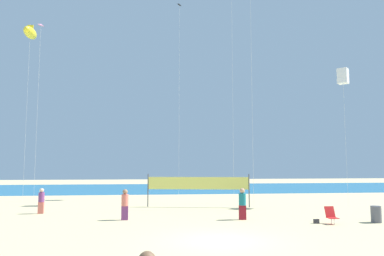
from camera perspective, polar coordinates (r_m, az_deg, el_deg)
name	(u,v)px	position (r m, az deg, el deg)	size (l,w,h in m)	color
ground_plane	(220,241)	(15.63, 4.44, -17.23)	(120.00, 120.00, 0.00)	#D1BC89
ocean_band	(174,188)	(48.03, -2.89, -9.39)	(120.00, 20.00, 0.01)	#1E6B99
beachgoer_teal_shirt	(242,203)	(21.26, 7.91, -11.54)	(0.40, 0.40, 1.76)	maroon
beachgoer_plum_shirt	(41,200)	(25.44, -22.55, -10.39)	(0.36, 0.36, 1.60)	#EA7260
beachgoer_coral_shirt	(125,203)	(21.28, -10.47, -11.56)	(0.39, 0.39, 1.72)	#7A3872
folding_beach_chair	(331,215)	(21.04, 20.98, -12.59)	(0.52, 0.65, 0.89)	red
trash_barrel	(376,214)	(22.43, 26.91, -11.96)	(0.54, 0.54, 0.88)	#595960
volleyball_net	(198,185)	(27.01, 0.97, -8.86)	(7.41, 1.29, 2.40)	#4C4C51
beach_handbag	(316,221)	(20.93, 18.92, -13.67)	(0.28, 0.14, 0.22)	#2D2D33
kite_white_box	(343,76)	(30.37, 22.59, 7.50)	(1.03, 1.03, 10.42)	silver
kite_yellow_inflatable	(30,33)	(35.99, -24.04, 13.47)	(1.07, 2.67, 15.34)	silver
kite_pink_diamond	(41,31)	(32.42, -22.62, 13.86)	(0.66, 0.66, 14.38)	silver
kite_black_diamond	(180,21)	(35.69, -1.96, 16.36)	(0.41, 0.41, 18.31)	silver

